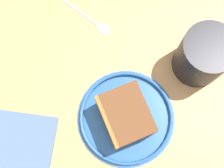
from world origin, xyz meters
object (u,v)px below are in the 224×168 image
object	(u,v)px
folded_napkin	(18,146)
teaspoon	(96,23)
tea_mug	(203,55)
cake_slice	(126,116)
small_plate	(126,117)

from	to	relation	value
folded_napkin	teaspoon	bearing A→B (deg)	-0.68
teaspoon	tea_mug	bearing A→B (deg)	-83.93
tea_mug	folded_napkin	size ratio (longest dim) A/B	0.92
cake_slice	tea_mug	size ratio (longest dim) A/B	1.02
tea_mug	folded_napkin	xyz separation A→B (cm)	(-29.61, 21.14, -4.74)
small_plate	teaspoon	world-z (taller)	small_plate
cake_slice	teaspoon	distance (cm)	19.82
teaspoon	folded_napkin	size ratio (longest dim) A/B	0.94
teaspoon	folded_napkin	xyz separation A→B (cm)	(-27.40, 0.33, -0.05)
teaspoon	folded_napkin	distance (cm)	27.40
cake_slice	tea_mug	xyz separation A→B (cm)	(15.86, -6.82, 1.40)
teaspoon	folded_napkin	world-z (taller)	teaspoon
folded_napkin	cake_slice	bearing A→B (deg)	-46.15
small_plate	cake_slice	bearing A→B (deg)	141.94
tea_mug	teaspoon	distance (cm)	21.45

